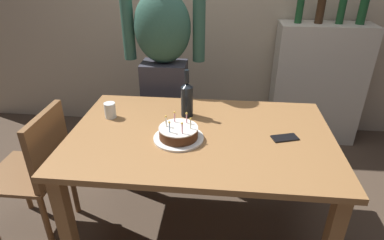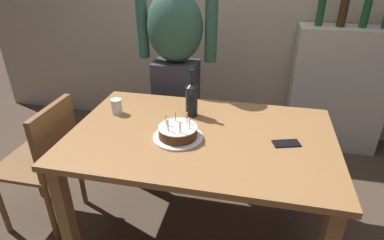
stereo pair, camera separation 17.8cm
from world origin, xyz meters
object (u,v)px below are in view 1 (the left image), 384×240
(birthday_cake, at_px, (179,134))
(water_glass_near, at_px, (110,110))
(wine_bottle, at_px, (187,98))
(cell_phone, at_px, (285,138))
(dining_chair, at_px, (38,167))
(person_man_bearded, at_px, (164,68))

(birthday_cake, xyz_separation_m, water_glass_near, (-0.46, 0.22, 0.01))
(birthday_cake, distance_m, water_glass_near, 0.51)
(wine_bottle, xyz_separation_m, cell_phone, (0.57, -0.23, -0.11))
(water_glass_near, bearing_deg, wine_bottle, 8.85)
(wine_bottle, height_order, dining_chair, wine_bottle)
(water_glass_near, relative_size, dining_chair, 0.11)
(water_glass_near, xyz_separation_m, person_man_bearded, (0.24, 0.57, 0.09))
(wine_bottle, relative_size, cell_phone, 2.10)
(cell_phone, distance_m, dining_chair, 1.46)
(water_glass_near, height_order, dining_chair, dining_chair)
(birthday_cake, xyz_separation_m, person_man_bearded, (-0.22, 0.79, 0.10))
(wine_bottle, height_order, person_man_bearded, person_man_bearded)
(person_man_bearded, bearing_deg, dining_chair, 52.43)
(birthday_cake, bearing_deg, dining_chair, -177.52)
(water_glass_near, height_order, person_man_bearded, person_man_bearded)
(wine_bottle, bearing_deg, water_glass_near, -171.15)
(wine_bottle, relative_size, dining_chair, 0.35)
(person_man_bearded, height_order, dining_chair, person_man_bearded)
(water_glass_near, relative_size, person_man_bearded, 0.06)
(person_man_bearded, bearing_deg, wine_bottle, 114.99)
(birthday_cake, relative_size, person_man_bearded, 0.17)
(wine_bottle, bearing_deg, cell_phone, -21.48)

